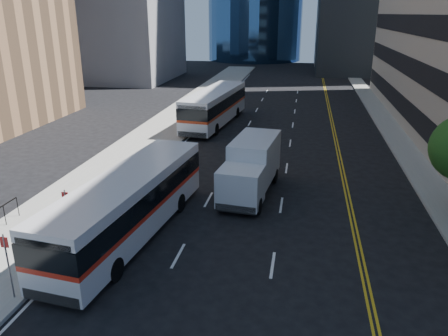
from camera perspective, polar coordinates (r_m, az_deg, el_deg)
ground at (r=16.73m, az=4.05°, el=-15.94°), size 160.00×160.00×0.00m
sidewalk_west at (r=41.47m, az=-6.51°, el=6.03°), size 5.00×90.00×0.15m
sidewalk_east at (r=40.47m, az=21.07°, el=4.50°), size 2.00×90.00×0.15m
bus_front at (r=20.18m, az=-12.23°, el=-4.53°), size 3.76×11.68×2.96m
bus_rear at (r=40.23m, az=-1.19°, el=8.11°), size 3.90×12.32×3.12m
box_truck at (r=24.35m, az=3.57°, el=0.15°), size 2.90×6.61×3.07m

